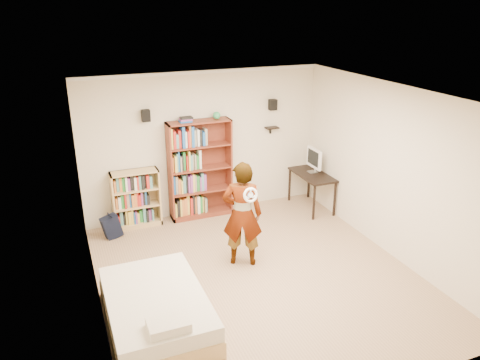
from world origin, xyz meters
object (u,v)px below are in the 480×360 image
object	(u,v)px
computer_desk	(311,191)
daybed	(156,306)
low_bookshelf	(136,199)
person	(242,214)
tall_bookshelf	(200,170)

from	to	relation	value
computer_desk	daybed	bearing A→B (deg)	-146.42
low_bookshelf	computer_desk	distance (m)	3.35
computer_desk	daybed	distance (m)	4.32
daybed	person	distance (m)	1.93
person	tall_bookshelf	bearing A→B (deg)	-63.09
low_bookshelf	tall_bookshelf	bearing A→B (deg)	-0.60
tall_bookshelf	computer_desk	size ratio (longest dim) A/B	1.76
daybed	computer_desk	bearing A→B (deg)	33.58
tall_bookshelf	daybed	world-z (taller)	tall_bookshelf
computer_desk	person	xyz separation A→B (m)	(-2.04, -1.41, 0.47)
computer_desk	daybed	size ratio (longest dim) A/B	0.57
computer_desk	daybed	xyz separation A→B (m)	(-3.60, -2.39, -0.09)
low_bookshelf	computer_desk	xyz separation A→B (m)	(3.31, -0.49, -0.17)
tall_bookshelf	low_bookshelf	xyz separation A→B (m)	(-1.20, 0.01, -0.40)
computer_desk	daybed	world-z (taller)	computer_desk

